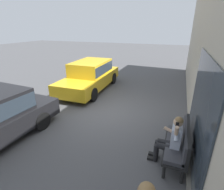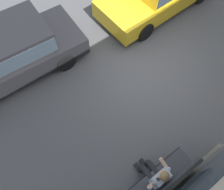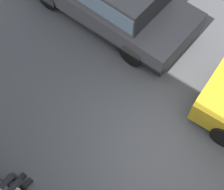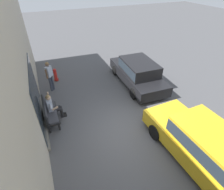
% 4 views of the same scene
% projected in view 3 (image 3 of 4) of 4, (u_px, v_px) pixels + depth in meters
% --- Properties ---
extents(ground_plane, '(60.00, 60.00, 0.00)m').
position_uv_depth(ground_plane, '(169.00, 153.00, 7.30)').
color(ground_plane, '#4C4C4F').
extents(person_on_phone, '(0.73, 0.74, 1.32)m').
position_uv_depth(person_on_phone, '(1.00, 190.00, 6.26)').
color(person_on_phone, black).
rests_on(person_on_phone, ground_plane).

